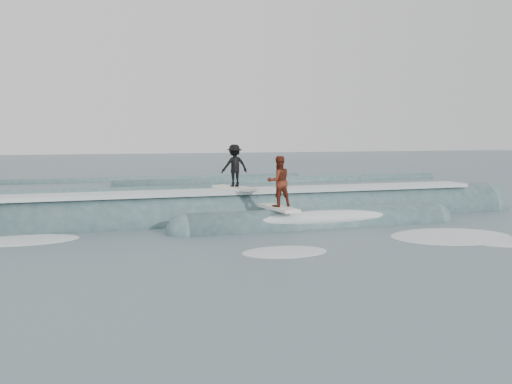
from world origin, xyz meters
name	(u,v)px	position (x,y,z in m)	size (l,w,h in m)	color
ground	(277,234)	(0.00, 0.00, 0.00)	(160.00, 160.00, 0.00)	#425660
breaking_wave	(261,220)	(0.36, 2.61, 0.04)	(22.52, 3.83, 2.09)	#335557
surfer_black	(235,168)	(-0.47, 3.05, 1.87)	(1.28, 2.06, 1.59)	white
surfer_red	(279,185)	(0.37, 0.85, 1.44)	(0.84, 2.05, 1.74)	white
whitewater	(374,240)	(2.27, -1.91, 0.00)	(16.21, 6.60, 0.10)	white
far_swells	(171,186)	(-0.18, 17.65, 0.00)	(38.74, 8.65, 0.80)	#335557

